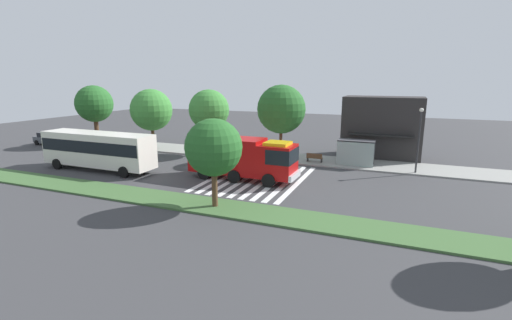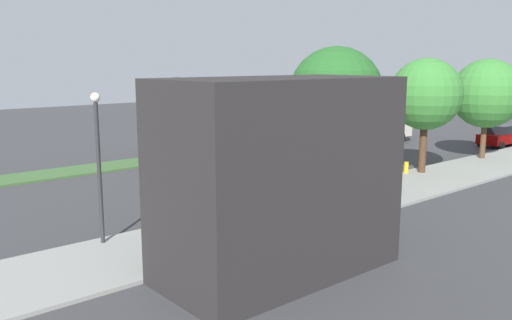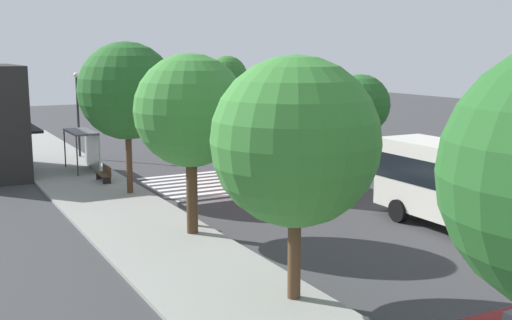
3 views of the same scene
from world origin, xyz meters
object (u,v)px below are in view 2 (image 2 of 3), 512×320
Objects in this scene: transit_bus at (360,121)px; fire_hydrant at (406,167)px; bus_stop_shelter at (226,182)px; bench_near_shelter at (292,196)px; fire_truck at (249,141)px; parked_car_mid at (501,135)px; sidewalk_tree_center at (426,94)px; median_tree_far_west at (177,103)px; street_lamp at (98,155)px; sidewalk_tree_west at (487,94)px; sidewalk_tree_east at (336,94)px.

transit_bus is 12.05m from fire_hydrant.
bench_near_shelter is at bearing 179.81° from bus_stop_shelter.
fire_truck is 9.36m from bench_near_shelter.
parked_car_mid is at bearing -40.66° from transit_bus.
sidewalk_tree_center reaches higher than fire_truck.
median_tree_far_west is at bearing -115.05° from bus_stop_shelter.
sidewalk_tree_center is 4.70m from fire_hydrant.
sidewalk_tree_center reaches higher than parked_car_mid.
sidewalk_tree_west reaches higher than street_lamp.
median_tree_far_west is at bearing -61.70° from fire_hydrant.
street_lamp is 20.62m from fire_hydrant.
sidewalk_tree_west is at bearing 137.90° from median_tree_far_west.
street_lamp is 8.30× the size of fire_hydrant.
median_tree_far_west reaches higher than fire_hydrant.
bus_stop_shelter is at bearing -154.65° from transit_bus.
bus_stop_shelter reaches higher than parked_car_mid.
bus_stop_shelter is at bearing 64.95° from median_tree_far_west.
sidewalk_tree_west reaches higher than transit_bus.
street_lamp is at bearing -1.07° from sidewalk_tree_center.
transit_bus reaches higher than parked_car_mid.
median_tree_far_west is at bearing -42.10° from sidewalk_tree_west.
sidewalk_tree_west is (-15.54, 7.88, 2.81)m from fire_truck.
parked_car_mid is at bearing -175.27° from bus_stop_shelter.
parked_car_mid is 0.66× the size of sidewalk_tree_west.
parked_car_mid is 16.35m from fire_hydrant.
sidewalk_tree_west reaches higher than fire_hydrant.
bench_near_shelter reaches higher than fire_hydrant.
parked_car_mid is 31.30m from bus_stop_shelter.
parked_car_mid is (-23.04, 5.68, -1.09)m from fire_truck.
transit_bus is 20.97m from bench_near_shelter.
sidewalk_tree_east is at bearing 3.86° from fire_hydrant.
transit_bus is at bearing -81.26° from sidewalk_tree_west.
fire_truck is 1.23× the size of sidewalk_tree_east.
sidewalk_tree_center is at bearing 178.93° from street_lamp.
sidewalk_tree_east is at bearing -0.00° from sidewalk_tree_west.
bench_near_shelter is 20.14m from sidewalk_tree_west.
street_lamp is (13.60, 7.48, 1.59)m from fire_truck.
median_tree_far_west is at bearing -130.95° from street_lamp.
sidewalk_tree_east reaches higher than transit_bus.
sidewalk_tree_center is (-21.34, 0.40, 1.47)m from street_lamp.
street_lamp is at bearing 29.93° from fire_truck.
transit_bus is 15.90m from median_tree_far_west.
fire_truck is 13.54× the size of fire_hydrant.
bus_stop_shelter is at bearing 0.92° from sidewalk_tree_west.
bench_near_shelter is at bearing 6.38° from sidewalk_tree_east.
sidewalk_tree_west is at bearing -178.86° from bench_near_shelter.
street_lamp reaches higher than bench_near_shelter.
bus_stop_shelter is 5.77m from street_lamp.
parked_car_mid is 27.38m from median_tree_far_west.
transit_bus reaches higher than fire_hydrant.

